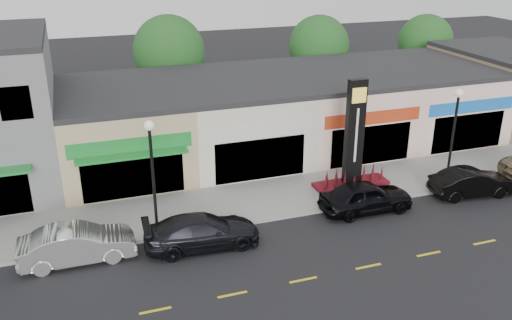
% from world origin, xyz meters
% --- Properties ---
extents(ground, '(120.00, 120.00, 0.00)m').
position_xyz_m(ground, '(0.00, 0.00, 0.00)').
color(ground, black).
rests_on(ground, ground).
extents(sidewalk, '(52.00, 4.30, 0.15)m').
position_xyz_m(sidewalk, '(0.00, 4.35, 0.07)').
color(sidewalk, gray).
rests_on(sidewalk, ground).
extents(curb, '(52.00, 0.20, 0.15)m').
position_xyz_m(curb, '(0.00, 2.10, 0.07)').
color(curb, gray).
rests_on(curb, ground).
extents(shop_beige, '(7.00, 10.85, 4.80)m').
position_xyz_m(shop_beige, '(-8.50, 11.46, 2.40)').
color(shop_beige, tan).
rests_on(shop_beige, ground).
extents(shop_cream, '(7.00, 10.01, 4.80)m').
position_xyz_m(shop_cream, '(-1.50, 11.47, 2.40)').
color(shop_cream, beige).
rests_on(shop_cream, ground).
extents(shop_pink_w, '(7.00, 10.01, 4.80)m').
position_xyz_m(shop_pink_w, '(5.50, 11.47, 2.40)').
color(shop_pink_w, beige).
rests_on(shop_pink_w, ground).
extents(shop_pink_e, '(7.00, 10.01, 4.80)m').
position_xyz_m(shop_pink_e, '(12.50, 11.47, 2.40)').
color(shop_pink_e, beige).
rests_on(shop_pink_e, ground).
extents(shop_tan, '(7.00, 10.01, 5.30)m').
position_xyz_m(shop_tan, '(19.50, 11.48, 2.65)').
color(shop_tan, '#84664D').
rests_on(shop_tan, ground).
extents(tree_rear_west, '(5.20, 5.20, 7.83)m').
position_xyz_m(tree_rear_west, '(-4.00, 19.50, 5.22)').
color(tree_rear_west, '#382619').
rests_on(tree_rear_west, ground).
extents(tree_rear_mid, '(4.80, 4.80, 7.29)m').
position_xyz_m(tree_rear_mid, '(8.00, 19.50, 4.88)').
color(tree_rear_mid, '#382619').
rests_on(tree_rear_mid, ground).
extents(tree_rear_east, '(4.60, 4.60, 6.94)m').
position_xyz_m(tree_rear_east, '(18.00, 19.50, 4.63)').
color(tree_rear_east, '#382619').
rests_on(tree_rear_east, ground).
extents(lamp_west_near, '(0.44, 0.44, 5.47)m').
position_xyz_m(lamp_west_near, '(-8.00, 2.50, 3.48)').
color(lamp_west_near, black).
rests_on(lamp_west_near, sidewalk).
extents(lamp_east_near, '(0.44, 0.44, 5.47)m').
position_xyz_m(lamp_east_near, '(8.00, 2.50, 3.48)').
color(lamp_east_near, black).
rests_on(lamp_east_near, sidewalk).
extents(pylon_sign, '(4.20, 1.30, 6.00)m').
position_xyz_m(pylon_sign, '(3.00, 4.20, 2.27)').
color(pylon_sign, '#4E0D1C').
rests_on(pylon_sign, sidewalk).
extents(car_white_van, '(1.69, 4.84, 1.59)m').
position_xyz_m(car_white_van, '(-11.54, 1.47, 0.80)').
color(car_white_van, silver).
rests_on(car_white_van, ground).
extents(car_dark_sedan, '(2.33, 5.26, 1.50)m').
position_xyz_m(car_dark_sedan, '(-6.24, 0.88, 0.75)').
color(car_dark_sedan, black).
rests_on(car_dark_sedan, ground).
extents(car_black_sedan, '(1.98, 4.76, 1.61)m').
position_xyz_m(car_black_sedan, '(2.36, 1.49, 0.81)').
color(car_black_sedan, black).
rests_on(car_black_sedan, ground).
extents(car_black_conv, '(2.06, 4.63, 1.48)m').
position_xyz_m(car_black_conv, '(8.67, 1.28, 0.74)').
color(car_black_conv, black).
rests_on(car_black_conv, ground).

